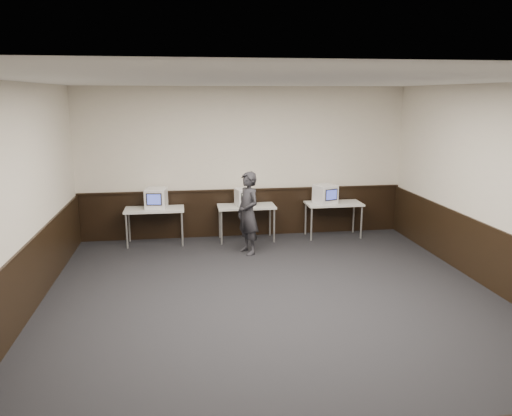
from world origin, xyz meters
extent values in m
plane|color=black|center=(0.00, 0.00, 0.00)|extent=(8.00, 8.00, 0.00)
plane|color=white|center=(0.00, 0.00, 3.20)|extent=(8.00, 8.00, 0.00)
plane|color=silver|center=(0.00, 4.00, 1.60)|extent=(7.00, 0.00, 7.00)
plane|color=silver|center=(0.00, -4.00, 1.60)|extent=(7.00, 0.00, 7.00)
plane|color=silver|center=(-3.50, 0.00, 1.60)|extent=(0.00, 8.00, 8.00)
cube|color=black|center=(0.00, 3.98, 0.50)|extent=(6.98, 0.04, 1.00)
cube|color=black|center=(-3.48, 0.00, 0.50)|extent=(0.04, 7.98, 1.00)
cube|color=black|center=(3.48, 0.00, 0.50)|extent=(0.04, 7.98, 1.00)
cube|color=black|center=(0.00, 3.96, 1.02)|extent=(6.98, 0.06, 0.04)
cube|color=silver|center=(-1.90, 3.60, 0.73)|extent=(1.20, 0.60, 0.04)
cylinder|color=#999999|center=(-2.45, 3.35, 0.35)|extent=(0.04, 0.04, 0.71)
cylinder|color=#999999|center=(-1.35, 3.35, 0.35)|extent=(0.04, 0.04, 0.71)
cylinder|color=#999999|center=(-2.45, 3.85, 0.35)|extent=(0.04, 0.04, 0.71)
cylinder|color=#999999|center=(-1.35, 3.85, 0.35)|extent=(0.04, 0.04, 0.71)
cube|color=silver|center=(0.00, 3.60, 0.73)|extent=(1.20, 0.60, 0.04)
cylinder|color=#999999|center=(-0.55, 3.35, 0.35)|extent=(0.04, 0.04, 0.71)
cylinder|color=#999999|center=(0.55, 3.35, 0.35)|extent=(0.04, 0.04, 0.71)
cylinder|color=#999999|center=(-0.55, 3.85, 0.35)|extent=(0.04, 0.04, 0.71)
cylinder|color=#999999|center=(0.55, 3.85, 0.35)|extent=(0.04, 0.04, 0.71)
cube|color=silver|center=(1.90, 3.60, 0.73)|extent=(1.20, 0.60, 0.04)
cylinder|color=#999999|center=(1.35, 3.35, 0.35)|extent=(0.04, 0.04, 0.71)
cylinder|color=#999999|center=(2.45, 3.35, 0.35)|extent=(0.04, 0.04, 0.71)
cylinder|color=#999999|center=(1.35, 3.85, 0.35)|extent=(0.04, 0.04, 0.71)
cylinder|color=#999999|center=(2.45, 3.85, 0.35)|extent=(0.04, 0.04, 0.71)
cube|color=white|center=(-1.86, 3.64, 0.96)|extent=(0.47, 0.49, 0.41)
cube|color=black|center=(-1.89, 3.42, 0.98)|extent=(0.31, 0.06, 0.25)
cube|color=#3B49B0|center=(-1.89, 3.41, 0.98)|extent=(0.27, 0.04, 0.21)
cube|color=white|center=(-0.03, 3.62, 0.93)|extent=(0.42, 0.44, 0.36)
cube|color=black|center=(0.00, 3.43, 0.95)|extent=(0.27, 0.06, 0.22)
cube|color=silver|center=(0.00, 3.42, 0.95)|extent=(0.23, 0.04, 0.18)
cube|color=white|center=(1.70, 3.58, 0.95)|extent=(0.52, 0.54, 0.40)
cube|color=black|center=(1.77, 3.38, 0.97)|extent=(0.29, 0.12, 0.24)
cube|color=#3A46AE|center=(1.77, 3.37, 0.97)|extent=(0.25, 0.09, 0.20)
imported|color=#252429|center=(-0.08, 2.70, 0.80)|extent=(0.58, 0.69, 1.60)
camera|label=1|loc=(-1.30, -6.54, 3.02)|focal=35.00mm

